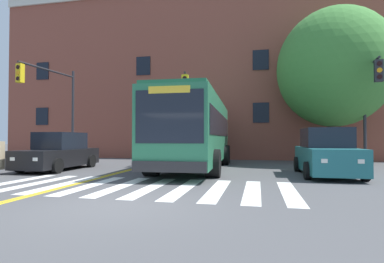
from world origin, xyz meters
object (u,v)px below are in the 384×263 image
(traffic_light_overhead, at_px, (190,103))
(car_teal_far_lane, at_px, (326,154))
(city_bus, at_px, (196,131))
(street_tree_curbside_large, at_px, (334,68))
(car_black_near_lane, at_px, (59,153))
(traffic_light_near_corner, at_px, (370,94))
(traffic_light_far_corner, at_px, (54,96))
(car_white_behind_bus, at_px, (215,147))

(traffic_light_overhead, bearing_deg, car_teal_far_lane, -32.50)
(city_bus, distance_m, street_tree_curbside_large, 9.48)
(traffic_light_overhead, bearing_deg, car_black_near_lane, -142.39)
(traffic_light_near_corner, distance_m, street_tree_curbside_large, 3.33)
(car_black_near_lane, bearing_deg, city_bus, 16.18)
(car_black_near_lane, xyz_separation_m, traffic_light_far_corner, (-2.66, 3.14, 3.26))
(car_black_near_lane, relative_size, car_teal_far_lane, 1.02)
(city_bus, bearing_deg, car_black_near_lane, -163.82)
(car_white_behind_bus, height_order, traffic_light_near_corner, traffic_light_near_corner)
(car_teal_far_lane, height_order, car_white_behind_bus, car_teal_far_lane)
(city_bus, relative_size, car_white_behind_bus, 2.60)
(traffic_light_near_corner, bearing_deg, city_bus, -168.22)
(car_teal_far_lane, xyz_separation_m, street_tree_curbside_large, (1.80, 6.02, 4.83))
(car_white_behind_bus, relative_size, street_tree_curbside_large, 0.44)
(city_bus, relative_size, car_black_near_lane, 2.29)
(car_white_behind_bus, relative_size, traffic_light_far_corner, 0.69)
(street_tree_curbside_large, bearing_deg, traffic_light_near_corner, -66.23)
(car_white_behind_bus, distance_m, traffic_light_near_corner, 12.99)
(traffic_light_overhead, relative_size, street_tree_curbside_large, 0.58)
(car_black_near_lane, height_order, traffic_light_near_corner, traffic_light_near_corner)
(traffic_light_near_corner, relative_size, traffic_light_overhead, 1.07)
(traffic_light_near_corner, xyz_separation_m, street_tree_curbside_large, (-1.09, 2.47, 1.94))
(car_black_near_lane, distance_m, traffic_light_far_corner, 5.25)
(car_black_near_lane, height_order, traffic_light_far_corner, traffic_light_far_corner)
(car_teal_far_lane, bearing_deg, traffic_light_far_corner, 168.41)
(traffic_light_near_corner, xyz_separation_m, traffic_light_overhead, (-9.45, 0.63, -0.14))
(city_bus, xyz_separation_m, traffic_light_near_corner, (8.65, 1.80, 1.87))
(traffic_light_far_corner, xyz_separation_m, street_tree_curbside_large, (16.58, 2.99, 1.63))
(car_teal_far_lane, bearing_deg, car_white_behind_bus, 116.30)
(car_white_behind_bus, bearing_deg, street_tree_curbside_large, -38.83)
(car_white_behind_bus, bearing_deg, car_black_near_lane, -115.59)
(car_black_near_lane, bearing_deg, traffic_light_near_corner, 13.67)
(traffic_light_overhead, bearing_deg, city_bus, -71.79)
(car_teal_far_lane, relative_size, street_tree_curbside_large, 0.49)
(car_black_near_lane, relative_size, traffic_light_far_corner, 0.78)
(traffic_light_far_corner, bearing_deg, traffic_light_overhead, 7.94)
(car_teal_far_lane, distance_m, traffic_light_overhead, 8.24)
(city_bus, height_order, traffic_light_far_corner, traffic_light_far_corner)
(car_black_near_lane, distance_m, traffic_light_overhead, 7.56)
(car_teal_far_lane, height_order, street_tree_curbside_large, street_tree_curbside_large)
(car_white_behind_bus, height_order, traffic_light_far_corner, traffic_light_far_corner)
(traffic_light_far_corner, bearing_deg, city_bus, -8.14)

